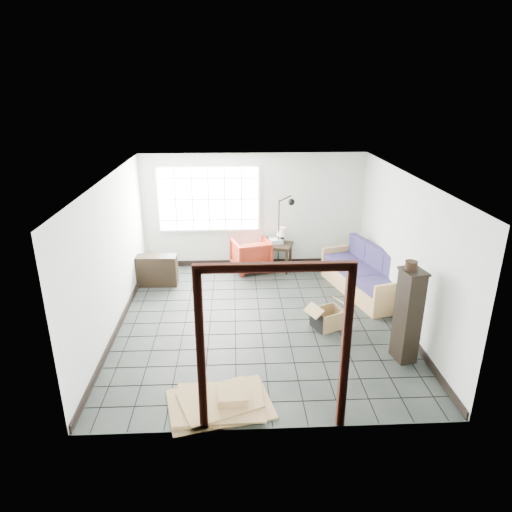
{
  "coord_description": "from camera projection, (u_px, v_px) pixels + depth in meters",
  "views": [
    {
      "loc": [
        -0.43,
        -7.27,
        4.03
      ],
      "look_at": [
        -0.06,
        0.3,
        1.14
      ],
      "focal_mm": 32.0,
      "sensor_mm": 36.0,
      "label": 1
    }
  ],
  "objects": [
    {
      "name": "projector",
      "position": [
        276.0,
        241.0,
        10.3
      ],
      "size": [
        0.32,
        0.27,
        0.1
      ],
      "rotation": [
        0.0,
        0.0,
        0.17
      ],
      "color": "silver",
      "rests_on": "side_table"
    },
    {
      "name": "futon_sofa",
      "position": [
        366.0,
        276.0,
        9.25
      ],
      "size": [
        1.35,
        2.28,
        0.95
      ],
      "rotation": [
        0.0,
        0.0,
        0.27
      ],
      "color": "#B27F50",
      "rests_on": "ground"
    },
    {
      "name": "armchair",
      "position": [
        251.0,
        253.0,
        10.33
      ],
      "size": [
        0.96,
        0.93,
        0.81
      ],
      "primitive_type": "imported",
      "rotation": [
        0.0,
        0.0,
        3.41
      ],
      "color": "maroon",
      "rests_on": "ground"
    },
    {
      "name": "console_shelf",
      "position": [
        157.0,
        270.0,
        9.59
      ],
      "size": [
        0.84,
        0.34,
        0.65
      ],
      "rotation": [
        0.0,
        0.0,
        -0.02
      ],
      "color": "black",
      "rests_on": "ground"
    },
    {
      "name": "doorway_trim",
      "position": [
        274.0,
        329.0,
        5.22
      ],
      "size": [
        1.8,
        0.08,
        2.2
      ],
      "color": "#35130C",
      "rests_on": "ground"
    },
    {
      "name": "window_panel",
      "position": [
        209.0,
        199.0,
        10.14
      ],
      "size": [
        2.32,
        0.08,
        1.52
      ],
      "color": "silver",
      "rests_on": "ground"
    },
    {
      "name": "cardboard_pile",
      "position": [
        222.0,
        402.0,
        6.06
      ],
      "size": [
        1.52,
        1.22,
        0.2
      ],
      "rotation": [
        0.0,
        0.0,
        0.17
      ],
      "color": "#9C7D4B",
      "rests_on": "ground"
    },
    {
      "name": "table_lamp",
      "position": [
        282.0,
        232.0,
        10.24
      ],
      "size": [
        0.31,
        0.31,
        0.37
      ],
      "rotation": [
        0.0,
        0.0,
        0.33
      ],
      "color": "black",
      "rests_on": "side_table"
    },
    {
      "name": "pot",
      "position": [
        411.0,
        265.0,
        6.58
      ],
      "size": [
        0.22,
        0.22,
        0.13
      ],
      "rotation": [
        0.0,
        0.0,
        0.32
      ],
      "color": "black",
      "rests_on": "tall_shelf"
    },
    {
      "name": "open_box",
      "position": [
        328.0,
        318.0,
        7.98
      ],
      "size": [
        0.9,
        0.69,
        0.46
      ],
      "rotation": [
        0.0,
        0.0,
        0.43
      ],
      "color": "#9C7D4B",
      "rests_on": "ground"
    },
    {
      "name": "tall_shelf",
      "position": [
        408.0,
        315.0,
        6.85
      ],
      "size": [
        0.38,
        0.46,
        1.49
      ],
      "rotation": [
        0.0,
        0.0,
        0.19
      ],
      "color": "black",
      "rests_on": "ground"
    },
    {
      "name": "room_shell",
      "position": [
        260.0,
        232.0,
        7.66
      ],
      "size": [
        5.02,
        5.52,
        2.61
      ],
      "color": "silver",
      "rests_on": "ground"
    },
    {
      "name": "ground",
      "position": [
        260.0,
        321.0,
        8.24
      ],
      "size": [
        5.5,
        5.5,
        0.0
      ],
      "primitive_type": "plane",
      "color": "black",
      "rests_on": "ground"
    },
    {
      "name": "floor_lamp",
      "position": [
        284.0,
        231.0,
        10.14
      ],
      "size": [
        0.48,
        0.31,
        1.75
      ],
      "rotation": [
        0.0,
        0.0,
        0.09
      ],
      "color": "black",
      "rests_on": "ground"
    },
    {
      "name": "side_table",
      "position": [
        279.0,
        249.0,
        10.31
      ],
      "size": [
        0.71,
        0.71,
        0.62
      ],
      "rotation": [
        0.0,
        0.0,
        -0.31
      ],
      "color": "black",
      "rests_on": "ground"
    }
  ]
}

